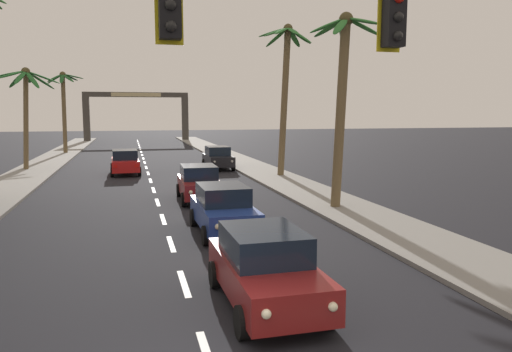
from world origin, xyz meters
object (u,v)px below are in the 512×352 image
at_px(sedan_lead_at_stop_bar, 265,267).
at_px(palm_left_farthest, 63,96).
at_px(palm_right_third, 285,74).
at_px(town_gateway_arch, 137,110).
at_px(sedan_parked_nearest_kerb, 218,158).
at_px(traffic_signal_mast, 400,58).
at_px(sedan_third_in_queue, 223,209).
at_px(sedan_oncoming_far, 125,162).
at_px(sedan_fifth_in_queue, 199,183).
at_px(palm_right_second, 342,84).
at_px(palm_left_third, 26,94).

relative_size(sedan_lead_at_stop_bar, palm_left_farthest, 0.54).
height_order(sedan_lead_at_stop_bar, palm_right_third, palm_right_third).
distance_m(sedan_lead_at_stop_bar, town_gateway_arch, 64.44).
bearing_deg(sedan_parked_nearest_kerb, traffic_signal_mast, -93.85).
distance_m(palm_left_farthest, palm_right_third, 27.70).
distance_m(sedan_third_in_queue, sedan_oncoming_far, 18.24).
height_order(sedan_third_in_queue, sedan_fifth_in_queue, same).
distance_m(sedan_oncoming_far, palm_left_farthest, 20.11).
bearing_deg(palm_right_second, palm_left_farthest, 114.14).
xyz_separation_m(palm_left_farthest, town_gateway_arch, (7.43, 21.18, -1.22)).
bearing_deg(sedan_oncoming_far, sedan_fifth_in_queue, -72.77).
height_order(sedan_fifth_in_queue, palm_right_third, palm_right_third).
bearing_deg(sedan_lead_at_stop_bar, sedan_fifth_in_queue, 88.28).
height_order(sedan_third_in_queue, palm_left_third, palm_left_third).
distance_m(sedan_oncoming_far, palm_left_third, 8.97).
bearing_deg(sedan_parked_nearest_kerb, palm_right_second, -81.62).
height_order(traffic_signal_mast, town_gateway_arch, traffic_signal_mast).
xyz_separation_m(palm_left_third, palm_right_second, (15.81, -18.74, -0.09)).
bearing_deg(palm_right_second, traffic_signal_mast, -109.92).
xyz_separation_m(palm_left_third, town_gateway_arch, (8.21, 35.99, -0.93)).
distance_m(sedan_oncoming_far, sedan_parked_nearest_kerb, 6.86).
bearing_deg(palm_left_farthest, traffic_signal_mast, -76.82).
distance_m(palm_right_second, town_gateway_arch, 55.27).
bearing_deg(palm_right_second, sedan_oncoming_far, 121.34).
height_order(sedan_oncoming_far, palm_left_farthest, palm_left_farthest).
bearing_deg(sedan_fifth_in_queue, palm_right_second, -33.39).
relative_size(sedan_fifth_in_queue, palm_right_second, 0.54).
distance_m(sedan_fifth_in_queue, palm_right_third, 11.41).
xyz_separation_m(sedan_oncoming_far, palm_right_third, (10.12, -3.98, 5.77)).
bearing_deg(sedan_oncoming_far, palm_left_farthest, 107.67).
xyz_separation_m(sedan_fifth_in_queue, palm_right_second, (5.62, -3.71, 4.55)).
distance_m(sedan_third_in_queue, sedan_parked_nearest_kerb, 19.75).
relative_size(palm_left_third, town_gateway_arch, 0.49).
xyz_separation_m(sedan_parked_nearest_kerb, palm_left_third, (-13.38, 2.20, 4.63)).
height_order(sedan_third_in_queue, town_gateway_arch, town_gateway_arch).
relative_size(palm_left_farthest, palm_right_second, 0.98).
distance_m(traffic_signal_mast, town_gateway_arch, 66.85).
relative_size(sedan_oncoming_far, palm_right_third, 0.46).
height_order(sedan_lead_at_stop_bar, town_gateway_arch, town_gateway_arch).
xyz_separation_m(sedan_lead_at_stop_bar, town_gateway_arch, (-1.58, 64.32, 3.71)).
height_order(palm_left_third, palm_left_farthest, palm_left_farthest).
relative_size(sedan_third_in_queue, palm_left_farthest, 0.54).
bearing_deg(town_gateway_arch, palm_right_second, -82.09).
bearing_deg(sedan_lead_at_stop_bar, sedan_parked_nearest_kerb, 82.19).
bearing_deg(sedan_third_in_queue, palm_left_third, 115.02).
relative_size(sedan_fifth_in_queue, town_gateway_arch, 0.30).
distance_m(traffic_signal_mast, sedan_parked_nearest_kerb, 28.96).
xyz_separation_m(sedan_fifth_in_queue, sedan_parked_nearest_kerb, (3.19, 12.84, 0.00)).
relative_size(sedan_parked_nearest_kerb, palm_right_third, 0.46).
xyz_separation_m(sedan_fifth_in_queue, sedan_oncoming_far, (-3.49, 11.27, 0.00)).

